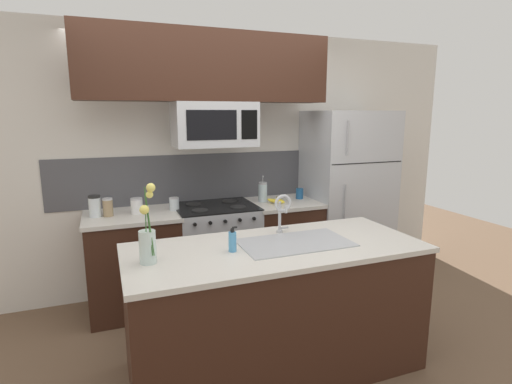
{
  "coord_description": "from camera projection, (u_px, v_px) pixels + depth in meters",
  "views": [
    {
      "loc": [
        -0.97,
        -2.71,
        1.79
      ],
      "look_at": [
        0.17,
        0.27,
        1.16
      ],
      "focal_mm": 28.0,
      "sensor_mm": 36.0,
      "label": 1
    }
  ],
  "objects": [
    {
      "name": "ground_plane",
      "position": [
        248.0,
        342.0,
        3.17
      ],
      "size": [
        10.0,
        10.0,
        0.0
      ],
      "primitive_type": "plane",
      "color": "brown"
    },
    {
      "name": "rear_partition",
      "position": [
        233.0,
        161.0,
        4.2
      ],
      "size": [
        5.2,
        0.1,
        2.6
      ],
      "primitive_type": "cube",
      "color": "silver",
      "rests_on": "ground"
    },
    {
      "name": "splash_band",
      "position": [
        207.0,
        177.0,
        4.07
      ],
      "size": [
        3.0,
        0.01,
        0.48
      ],
      "primitive_type": "cube",
      "color": "#4C4C51",
      "rests_on": "rear_partition"
    },
    {
      "name": "back_counter_left",
      "position": [
        134.0,
        262.0,
        3.64
      ],
      "size": [
        0.82,
        0.65,
        0.91
      ],
      "color": "#381E14",
      "rests_on": "ground"
    },
    {
      "name": "back_counter_right",
      "position": [
        282.0,
        244.0,
        4.16
      ],
      "size": [
        0.7,
        0.65,
        0.91
      ],
      "color": "#381E14",
      "rests_on": "ground"
    },
    {
      "name": "stove_range",
      "position": [
        216.0,
        251.0,
        3.91
      ],
      "size": [
        0.76,
        0.64,
        0.93
      ],
      "color": "#B7BABF",
      "rests_on": "ground"
    },
    {
      "name": "microwave",
      "position": [
        214.0,
        124.0,
        3.65
      ],
      "size": [
        0.74,
        0.4,
        0.4
      ],
      "color": "#B7BABF"
    },
    {
      "name": "upper_cabinet_band",
      "position": [
        207.0,
        67.0,
        3.51
      ],
      "size": [
        2.22,
        0.34,
        0.6
      ],
      "primitive_type": "cube",
      "color": "#381E14"
    },
    {
      "name": "refrigerator",
      "position": [
        345.0,
        196.0,
        4.36
      ],
      "size": [
        0.85,
        0.74,
        1.82
      ],
      "color": "#B7BABF",
      "rests_on": "ground"
    },
    {
      "name": "storage_jar_tall",
      "position": [
        95.0,
        206.0,
        3.44
      ],
      "size": [
        0.1,
        0.1,
        0.19
      ],
      "color": "silver",
      "rests_on": "back_counter_left"
    },
    {
      "name": "storage_jar_medium",
      "position": [
        108.0,
        207.0,
        3.47
      ],
      "size": [
        0.08,
        0.08,
        0.16
      ],
      "color": "#997F5B",
      "rests_on": "back_counter_left"
    },
    {
      "name": "storage_jar_short",
      "position": [
        137.0,
        206.0,
        3.55
      ],
      "size": [
        0.1,
        0.1,
        0.14
      ],
      "color": "silver",
      "rests_on": "back_counter_left"
    },
    {
      "name": "storage_jar_squat",
      "position": [
        174.0,
        204.0,
        3.68
      ],
      "size": [
        0.09,
        0.09,
        0.12
      ],
      "color": "silver",
      "rests_on": "back_counter_left"
    },
    {
      "name": "banana_bunch",
      "position": [
        277.0,
        201.0,
        3.98
      ],
      "size": [
        0.19,
        0.15,
        0.08
      ],
      "color": "yellow",
      "rests_on": "back_counter_right"
    },
    {
      "name": "french_press",
      "position": [
        263.0,
        192.0,
        4.04
      ],
      "size": [
        0.09,
        0.09,
        0.27
      ],
      "color": "silver",
      "rests_on": "back_counter_right"
    },
    {
      "name": "coffee_tin",
      "position": [
        300.0,
        194.0,
        4.18
      ],
      "size": [
        0.08,
        0.08,
        0.11
      ],
      "primitive_type": "cylinder",
      "color": "#1E5184",
      "rests_on": "back_counter_right"
    },
    {
      "name": "island_counter",
      "position": [
        275.0,
        307.0,
        2.79
      ],
      "size": [
        2.02,
        0.87,
        0.91
      ],
      "color": "#381E14",
      "rests_on": "ground"
    },
    {
      "name": "kitchen_sink",
      "position": [
        295.0,
        253.0,
        2.77
      ],
      "size": [
        0.76,
        0.44,
        0.16
      ],
      "color": "#ADAFB5",
      "rests_on": "island_counter"
    },
    {
      "name": "sink_faucet",
      "position": [
        282.0,
        208.0,
        2.92
      ],
      "size": [
        0.14,
        0.14,
        0.31
      ],
      "color": "#B7BABF",
      "rests_on": "island_counter"
    },
    {
      "name": "dish_soap_bottle",
      "position": [
        232.0,
        241.0,
        2.58
      ],
      "size": [
        0.06,
        0.05,
        0.16
      ],
      "color": "#4C93C6",
      "rests_on": "island_counter"
    },
    {
      "name": "flower_vase",
      "position": [
        148.0,
        242.0,
        2.36
      ],
      "size": [
        0.11,
        0.13,
        0.49
      ],
      "color": "silver",
      "rests_on": "island_counter"
    }
  ]
}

